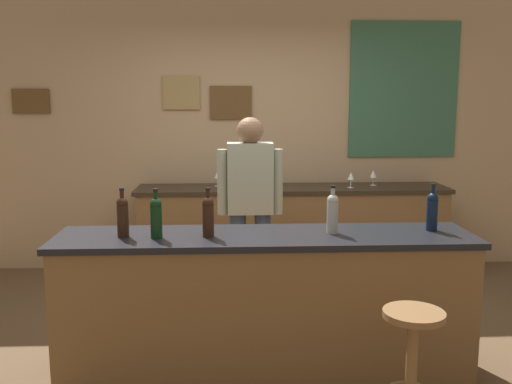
{
  "coord_description": "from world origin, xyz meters",
  "views": [
    {
      "loc": [
        -0.22,
        -3.86,
        1.76
      ],
      "look_at": [
        -0.02,
        0.45,
        1.05
      ],
      "focal_mm": 39.83,
      "sensor_mm": 36.0,
      "label": 1
    }
  ],
  "objects_px": {
    "bar_stool": "(412,351)",
    "wine_glass_c": "(373,175)",
    "bartender": "(250,203)",
    "wine_bottle_a": "(123,215)",
    "wine_bottle_d": "(333,212)",
    "wine_glass_b": "(351,177)",
    "wine_bottle_c": "(208,215)",
    "wine_bottle_e": "(432,210)",
    "wine_bottle_b": "(156,216)",
    "wine_glass_a": "(217,175)"
  },
  "relations": [
    {
      "from": "bartender",
      "to": "wine_bottle_e",
      "type": "xyz_separation_m",
      "value": [
        1.14,
        -0.92,
        0.12
      ]
    },
    {
      "from": "bar_stool",
      "to": "wine_bottle_d",
      "type": "relative_size",
      "value": 2.22
    },
    {
      "from": "wine_bottle_c",
      "to": "wine_bottle_e",
      "type": "relative_size",
      "value": 1.0
    },
    {
      "from": "bartender",
      "to": "wine_bottle_b",
      "type": "height_order",
      "value": "bartender"
    },
    {
      "from": "wine_bottle_d",
      "to": "wine_bottle_c",
      "type": "bearing_deg",
      "value": -175.9
    },
    {
      "from": "wine_bottle_a",
      "to": "wine_bottle_b",
      "type": "bearing_deg",
      "value": -10.96
    },
    {
      "from": "bar_stool",
      "to": "wine_glass_a",
      "type": "distance_m",
      "value": 3.1
    },
    {
      "from": "bartender",
      "to": "bar_stool",
      "type": "xyz_separation_m",
      "value": [
        0.78,
        -1.7,
        -0.48
      ]
    },
    {
      "from": "wine_bottle_a",
      "to": "wine_bottle_e",
      "type": "bearing_deg",
      "value": 2.32
    },
    {
      "from": "bar_stool",
      "to": "wine_bottle_a",
      "type": "bearing_deg",
      "value": 156.4
    },
    {
      "from": "bar_stool",
      "to": "wine_glass_b",
      "type": "height_order",
      "value": "wine_glass_b"
    },
    {
      "from": "wine_bottle_e",
      "to": "wine_glass_c",
      "type": "bearing_deg",
      "value": 86.1
    },
    {
      "from": "wine_glass_b",
      "to": "wine_bottle_e",
      "type": "bearing_deg",
      "value": -86.53
    },
    {
      "from": "wine_bottle_a",
      "to": "wine_bottle_c",
      "type": "distance_m",
      "value": 0.52
    },
    {
      "from": "wine_bottle_a",
      "to": "wine_bottle_c",
      "type": "bearing_deg",
      "value": -2.1
    },
    {
      "from": "bar_stool",
      "to": "wine_bottle_b",
      "type": "height_order",
      "value": "wine_bottle_b"
    },
    {
      "from": "wine_bottle_a",
      "to": "wine_bottle_b",
      "type": "relative_size",
      "value": 1.0
    },
    {
      "from": "wine_bottle_d",
      "to": "wine_bottle_e",
      "type": "bearing_deg",
      "value": 3.72
    },
    {
      "from": "wine_glass_b",
      "to": "wine_bottle_d",
      "type": "bearing_deg",
      "value": -105.38
    },
    {
      "from": "wine_bottle_e",
      "to": "wine_glass_b",
      "type": "bearing_deg",
      "value": 93.47
    },
    {
      "from": "bar_stool",
      "to": "wine_bottle_e",
      "type": "relative_size",
      "value": 2.22
    },
    {
      "from": "wine_bottle_b",
      "to": "wine_bottle_d",
      "type": "bearing_deg",
      "value": 4.03
    },
    {
      "from": "bartender",
      "to": "wine_bottle_e",
      "type": "relative_size",
      "value": 5.29
    },
    {
      "from": "wine_glass_a",
      "to": "bartender",
      "type": "bearing_deg",
      "value": -76.28
    },
    {
      "from": "wine_glass_a",
      "to": "wine_glass_b",
      "type": "height_order",
      "value": "same"
    },
    {
      "from": "wine_bottle_c",
      "to": "wine_glass_c",
      "type": "distance_m",
      "value": 2.67
    },
    {
      "from": "bar_stool",
      "to": "wine_bottle_b",
      "type": "xyz_separation_m",
      "value": [
        -1.39,
        0.66,
        0.6
      ]
    },
    {
      "from": "wine_bottle_d",
      "to": "wine_glass_b",
      "type": "distance_m",
      "value": 2.03
    },
    {
      "from": "bartender",
      "to": "bar_stool",
      "type": "bearing_deg",
      "value": -65.35
    },
    {
      "from": "bar_stool",
      "to": "wine_glass_c",
      "type": "xyz_separation_m",
      "value": [
        0.5,
        2.83,
        0.55
      ]
    },
    {
      "from": "bartender",
      "to": "wine_glass_b",
      "type": "xyz_separation_m",
      "value": [
        1.02,
        0.99,
        0.07
      ]
    },
    {
      "from": "wine_bottle_b",
      "to": "wine_glass_a",
      "type": "distance_m",
      "value": 2.22
    },
    {
      "from": "wine_bottle_c",
      "to": "wine_bottle_e",
      "type": "xyz_separation_m",
      "value": [
        1.44,
        0.1,
        0.0
      ]
    },
    {
      "from": "wine_bottle_a",
      "to": "wine_glass_b",
      "type": "bearing_deg",
      "value": 47.29
    },
    {
      "from": "wine_bottle_e",
      "to": "wine_glass_c",
      "type": "distance_m",
      "value": 2.06
    },
    {
      "from": "wine_bottle_b",
      "to": "wine_bottle_a",
      "type": "bearing_deg",
      "value": 169.04
    },
    {
      "from": "wine_bottle_e",
      "to": "wine_glass_a",
      "type": "height_order",
      "value": "wine_bottle_e"
    },
    {
      "from": "bartender",
      "to": "wine_glass_c",
      "type": "relative_size",
      "value": 10.45
    },
    {
      "from": "wine_bottle_c",
      "to": "wine_glass_c",
      "type": "bearing_deg",
      "value": 53.78
    },
    {
      "from": "bartender",
      "to": "wine_bottle_a",
      "type": "height_order",
      "value": "bartender"
    },
    {
      "from": "wine_bottle_d",
      "to": "wine_bottle_e",
      "type": "height_order",
      "value": "same"
    },
    {
      "from": "wine_bottle_c",
      "to": "wine_glass_b",
      "type": "xyz_separation_m",
      "value": [
        1.32,
        2.02,
        -0.05
      ]
    },
    {
      "from": "wine_bottle_b",
      "to": "wine_glass_b",
      "type": "distance_m",
      "value": 2.61
    },
    {
      "from": "wine_bottle_a",
      "to": "wine_bottle_c",
      "type": "xyz_separation_m",
      "value": [
        0.52,
        -0.02,
        0.0
      ]
    },
    {
      "from": "bar_stool",
      "to": "wine_glass_b",
      "type": "xyz_separation_m",
      "value": [
        0.24,
        2.7,
        0.55
      ]
    },
    {
      "from": "wine_bottle_d",
      "to": "bartender",
      "type": "bearing_deg",
      "value": 116.59
    },
    {
      "from": "wine_bottle_c",
      "to": "wine_glass_b",
      "type": "bearing_deg",
      "value": 56.79
    },
    {
      "from": "wine_glass_b",
      "to": "bartender",
      "type": "bearing_deg",
      "value": -135.81
    },
    {
      "from": "bartender",
      "to": "wine_bottle_b",
      "type": "distance_m",
      "value": 1.22
    },
    {
      "from": "bartender",
      "to": "wine_bottle_c",
      "type": "distance_m",
      "value": 1.07
    }
  ]
}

